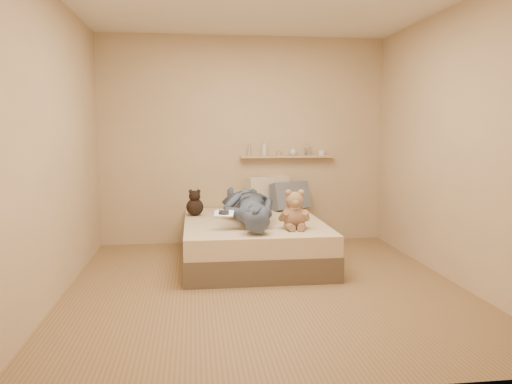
{
  "coord_description": "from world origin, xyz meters",
  "views": [
    {
      "loc": [
        -0.64,
        -4.43,
        1.44
      ],
      "look_at": [
        0.0,
        0.65,
        0.8
      ],
      "focal_mm": 35.0,
      "sensor_mm": 36.0,
      "label": 1
    }
  ],
  "objects": [
    {
      "name": "pillow_cream",
      "position": [
        0.29,
        1.76,
        0.65
      ],
      "size": [
        0.58,
        0.37,
        0.41
      ],
      "primitive_type": "cube",
      "rotation": [
        -0.09,
        0.0,
        0.34
      ],
      "color": "beige",
      "rests_on": "bed"
    },
    {
      "name": "game_console",
      "position": [
        -0.35,
        0.43,
        0.62
      ],
      "size": [
        0.2,
        0.12,
        0.07
      ],
      "color": "silver",
      "rests_on": "bed"
    },
    {
      "name": "room",
      "position": [
        0.0,
        0.0,
        1.3
      ],
      "size": [
        3.8,
        3.8,
        3.8
      ],
      "color": "olive",
      "rests_on": "ground"
    },
    {
      "name": "bed",
      "position": [
        0.0,
        0.93,
        0.22
      ],
      "size": [
        1.5,
        1.9,
        0.45
      ],
      "color": "brown",
      "rests_on": "floor"
    },
    {
      "name": "dark_plush",
      "position": [
        -0.63,
        1.32,
        0.58
      ],
      "size": [
        0.2,
        0.2,
        0.31
      ],
      "color": "black",
      "rests_on": "bed"
    },
    {
      "name": "person",
      "position": [
        -0.06,
        0.84,
        0.63
      ],
      "size": [
        0.57,
        1.54,
        0.37
      ],
      "primitive_type": "imported",
      "rotation": [
        0.0,
        0.0,
        3.14
      ],
      "color": "#414F66",
      "rests_on": "bed"
    },
    {
      "name": "teddy_bear",
      "position": [
        0.36,
        0.42,
        0.62
      ],
      "size": [
        0.33,
        0.32,
        0.4
      ],
      "color": "#9C6F55",
      "rests_on": "bed"
    },
    {
      "name": "shelf_bottles",
      "position": [
        0.56,
        1.84,
        1.18
      ],
      "size": [
        1.0,
        0.13,
        0.19
      ],
      "color": "silver",
      "rests_on": "wall_shelf"
    },
    {
      "name": "pillow_grey",
      "position": [
        0.55,
        1.62,
        0.62
      ],
      "size": [
        0.55,
        0.41,
        0.37
      ],
      "primitive_type": "cube",
      "rotation": [
        -0.27,
        0.0,
        0.42
      ],
      "color": "slate",
      "rests_on": "bed"
    },
    {
      "name": "wall_shelf",
      "position": [
        0.55,
        1.84,
        1.1
      ],
      "size": [
        1.2,
        0.12,
        0.03
      ],
      "primitive_type": "cube",
      "color": "tan",
      "rests_on": "wall_back"
    }
  ]
}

